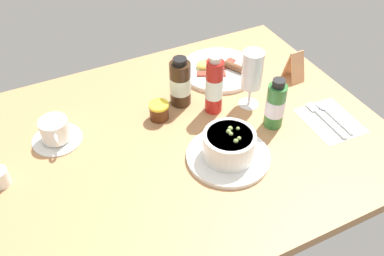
{
  "coord_description": "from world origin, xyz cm",
  "views": [
    {
      "loc": [
        -35.21,
        -79.03,
        80.18
      ],
      "look_at": [
        2.38,
        -3.5,
        5.21
      ],
      "focal_mm": 41.0,
      "sensor_mm": 36.0,
      "label": 1
    }
  ],
  "objects_px": {
    "cutlery_setting": "(330,119)",
    "breakfast_plate": "(219,69)",
    "wine_glass": "(252,72)",
    "jam_jar": "(159,111)",
    "sauce_bottle_green": "(275,105)",
    "coffee_cup": "(55,132)",
    "porridge_bowl": "(229,147)",
    "sauce_bottle_brown": "(180,83)",
    "menu_card": "(295,66)",
    "sauce_bottle_red": "(214,86)"
  },
  "relations": [
    {
      "from": "cutlery_setting",
      "to": "breakfast_plate",
      "type": "bearing_deg",
      "value": 115.0
    },
    {
      "from": "wine_glass",
      "to": "breakfast_plate",
      "type": "xyz_separation_m",
      "value": [
        0.0,
        0.19,
        -0.1
      ]
    },
    {
      "from": "jam_jar",
      "to": "breakfast_plate",
      "type": "bearing_deg",
      "value": 25.87
    },
    {
      "from": "sauce_bottle_green",
      "to": "breakfast_plate",
      "type": "bearing_deg",
      "value": 91.73
    },
    {
      "from": "coffee_cup",
      "to": "jam_jar",
      "type": "height_order",
      "value": "coffee_cup"
    },
    {
      "from": "porridge_bowl",
      "to": "cutlery_setting",
      "type": "xyz_separation_m",
      "value": [
        0.33,
        0.0,
        -0.04
      ]
    },
    {
      "from": "cutlery_setting",
      "to": "coffee_cup",
      "type": "height_order",
      "value": "coffee_cup"
    },
    {
      "from": "jam_jar",
      "to": "sauce_bottle_brown",
      "type": "height_order",
      "value": "sauce_bottle_brown"
    },
    {
      "from": "jam_jar",
      "to": "coffee_cup",
      "type": "bearing_deg",
      "value": 172.71
    },
    {
      "from": "wine_glass",
      "to": "menu_card",
      "type": "height_order",
      "value": "wine_glass"
    },
    {
      "from": "cutlery_setting",
      "to": "sauce_bottle_brown",
      "type": "relative_size",
      "value": 1.14
    },
    {
      "from": "sauce_bottle_red",
      "to": "sauce_bottle_brown",
      "type": "height_order",
      "value": "sauce_bottle_red"
    },
    {
      "from": "jam_jar",
      "to": "porridge_bowl",
      "type": "bearing_deg",
      "value": -67.24
    },
    {
      "from": "porridge_bowl",
      "to": "menu_card",
      "type": "distance_m",
      "value": 0.42
    },
    {
      "from": "jam_jar",
      "to": "sauce_bottle_green",
      "type": "bearing_deg",
      "value": -31.34
    },
    {
      "from": "breakfast_plate",
      "to": "menu_card",
      "type": "height_order",
      "value": "menu_card"
    },
    {
      "from": "porridge_bowl",
      "to": "breakfast_plate",
      "type": "xyz_separation_m",
      "value": [
        0.17,
        0.35,
        -0.03
      ]
    },
    {
      "from": "sauce_bottle_brown",
      "to": "breakfast_plate",
      "type": "bearing_deg",
      "value": 26.68
    },
    {
      "from": "coffee_cup",
      "to": "sauce_bottle_green",
      "type": "bearing_deg",
      "value": -20.01
    },
    {
      "from": "porridge_bowl",
      "to": "menu_card",
      "type": "bearing_deg",
      "value": 30.8
    },
    {
      "from": "porridge_bowl",
      "to": "cutlery_setting",
      "type": "relative_size",
      "value": 1.24
    },
    {
      "from": "menu_card",
      "to": "coffee_cup",
      "type": "bearing_deg",
      "value": 176.31
    },
    {
      "from": "porridge_bowl",
      "to": "menu_card",
      "type": "height_order",
      "value": "menu_card"
    },
    {
      "from": "sauce_bottle_red",
      "to": "sauce_bottle_green",
      "type": "xyz_separation_m",
      "value": [
        0.12,
        -0.13,
        -0.02
      ]
    },
    {
      "from": "cutlery_setting",
      "to": "porridge_bowl",
      "type": "bearing_deg",
      "value": -179.55
    },
    {
      "from": "porridge_bowl",
      "to": "wine_glass",
      "type": "distance_m",
      "value": 0.24
    },
    {
      "from": "coffee_cup",
      "to": "wine_glass",
      "type": "distance_m",
      "value": 0.55
    },
    {
      "from": "jam_jar",
      "to": "menu_card",
      "type": "bearing_deg",
      "value": -1.44
    },
    {
      "from": "cutlery_setting",
      "to": "menu_card",
      "type": "xyz_separation_m",
      "value": [
        0.03,
        0.21,
        0.05
      ]
    },
    {
      "from": "coffee_cup",
      "to": "menu_card",
      "type": "relative_size",
      "value": 1.34
    },
    {
      "from": "wine_glass",
      "to": "menu_card",
      "type": "bearing_deg",
      "value": 14.07
    },
    {
      "from": "jam_jar",
      "to": "breakfast_plate",
      "type": "height_order",
      "value": "jam_jar"
    },
    {
      "from": "cutlery_setting",
      "to": "jam_jar",
      "type": "distance_m",
      "value": 0.48
    },
    {
      "from": "wine_glass",
      "to": "sauce_bottle_green",
      "type": "height_order",
      "value": "wine_glass"
    },
    {
      "from": "wine_glass",
      "to": "menu_card",
      "type": "xyz_separation_m",
      "value": [
        0.19,
        0.05,
        -0.06
      ]
    },
    {
      "from": "coffee_cup",
      "to": "sauce_bottle_brown",
      "type": "bearing_deg",
      "value": 0.3
    },
    {
      "from": "coffee_cup",
      "to": "porridge_bowl",
      "type": "bearing_deg",
      "value": -34.8
    },
    {
      "from": "jam_jar",
      "to": "sauce_bottle_green",
      "type": "xyz_separation_m",
      "value": [
        0.27,
        -0.16,
        0.04
      ]
    },
    {
      "from": "cutlery_setting",
      "to": "coffee_cup",
      "type": "relative_size",
      "value": 1.31
    },
    {
      "from": "porridge_bowl",
      "to": "sauce_bottle_brown",
      "type": "relative_size",
      "value": 1.42
    },
    {
      "from": "wine_glass",
      "to": "sauce_bottle_brown",
      "type": "bearing_deg",
      "value": 150.76
    },
    {
      "from": "coffee_cup",
      "to": "sauce_bottle_red",
      "type": "distance_m",
      "value": 0.44
    },
    {
      "from": "wine_glass",
      "to": "sauce_bottle_brown",
      "type": "height_order",
      "value": "wine_glass"
    },
    {
      "from": "cutlery_setting",
      "to": "breakfast_plate",
      "type": "distance_m",
      "value": 0.39
    },
    {
      "from": "porridge_bowl",
      "to": "sauce_bottle_brown",
      "type": "xyz_separation_m",
      "value": [
        -0.01,
        0.26,
        0.03
      ]
    },
    {
      "from": "sauce_bottle_red",
      "to": "menu_card",
      "type": "xyz_separation_m",
      "value": [
        0.3,
        0.02,
        -0.03
      ]
    },
    {
      "from": "sauce_bottle_red",
      "to": "sauce_bottle_green",
      "type": "relative_size",
      "value": 1.2
    },
    {
      "from": "cutlery_setting",
      "to": "sauce_bottle_red",
      "type": "height_order",
      "value": "sauce_bottle_red"
    },
    {
      "from": "jam_jar",
      "to": "sauce_bottle_brown",
      "type": "relative_size",
      "value": 0.37
    },
    {
      "from": "jam_jar",
      "to": "breakfast_plate",
      "type": "relative_size",
      "value": 0.23
    }
  ]
}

